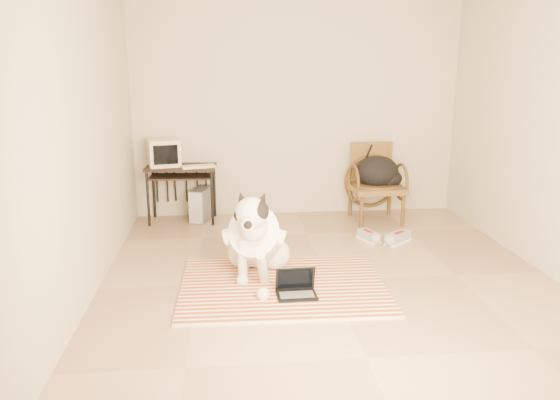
{
  "coord_description": "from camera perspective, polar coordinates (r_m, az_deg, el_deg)",
  "views": [
    {
      "loc": [
        -0.88,
        -4.46,
        1.9
      ],
      "look_at": [
        -0.42,
        0.13,
        0.71
      ],
      "focal_mm": 35.0,
      "sensor_mm": 36.0,
      "label": 1
    }
  ],
  "objects": [
    {
      "name": "pc_tower",
      "position": [
        6.71,
        -8.19,
        -0.41
      ],
      "size": [
        0.3,
        0.46,
        0.4
      ],
      "color": "#4F4F52",
      "rests_on": "floor"
    },
    {
      "name": "desk_keyboard",
      "position": [
        6.45,
        -8.54,
        3.48
      ],
      "size": [
        0.41,
        0.24,
        0.03
      ],
      "primitive_type": "cube",
      "rotation": [
        0.0,
        0.0,
        0.28
      ],
      "color": "beige",
      "rests_on": "computer_desk"
    },
    {
      "name": "sneaker_left",
      "position": [
        5.99,
        9.25,
        -3.78
      ],
      "size": [
        0.22,
        0.32,
        0.11
      ],
      "color": "white",
      "rests_on": "floor"
    },
    {
      "name": "rug",
      "position": [
        4.76,
        0.31,
        -8.98
      ],
      "size": [
        1.78,
        1.37,
        0.02
      ],
      "color": "red",
      "rests_on": "floor"
    },
    {
      "name": "computer_desk",
      "position": [
        6.59,
        -10.28,
        2.68
      ],
      "size": [
        0.84,
        0.5,
        0.68
      ],
      "color": "black",
      "rests_on": "floor"
    },
    {
      "name": "rattan_chair",
      "position": [
        6.7,
        9.94,
        1.81
      ],
      "size": [
        0.62,
        0.6,
        0.92
      ],
      "color": "brown",
      "rests_on": "floor"
    },
    {
      "name": "laptop",
      "position": [
        4.55,
        1.69,
        -9.2
      ],
      "size": [
        0.33,
        0.24,
        0.23
      ],
      "color": "black",
      "rests_on": "rug"
    },
    {
      "name": "backpack",
      "position": [
        6.6,
        10.32,
        2.82
      ],
      "size": [
        0.55,
        0.42,
        0.38
      ],
      "color": "black",
      "rests_on": "rattan_chair"
    },
    {
      "name": "dog",
      "position": [
        4.88,
        -2.48,
        -4.12
      ],
      "size": [
        0.59,
        1.22,
        0.87
      ],
      "color": "silver",
      "rests_on": "rug"
    },
    {
      "name": "wall_left",
      "position": [
        4.63,
        -19.81,
        6.76
      ],
      "size": [
        0.0,
        4.5,
        4.5
      ],
      "primitive_type": "plane",
      "rotation": [
        1.57,
        0.0,
        1.57
      ],
      "color": "#BCB19A",
      "rests_on": "floor"
    },
    {
      "name": "wall_right",
      "position": [
        5.33,
        27.24,
        6.93
      ],
      "size": [
        0.0,
        4.5,
        4.5
      ],
      "primitive_type": "plane",
      "rotation": [
        1.57,
        0.0,
        -1.57
      ],
      "color": "#BCB19A",
      "rests_on": "floor"
    },
    {
      "name": "floor",
      "position": [
        4.92,
        5.11,
        -8.33
      ],
      "size": [
        4.5,
        4.5,
        0.0
      ],
      "primitive_type": "plane",
      "color": "#9F7F61",
      "rests_on": "ground"
    },
    {
      "name": "crt_monitor",
      "position": [
        6.6,
        -12.04,
        4.87
      ],
      "size": [
        0.42,
        0.41,
        0.32
      ],
      "color": "beige",
      "rests_on": "computer_desk"
    },
    {
      "name": "wall_back",
      "position": [
        6.79,
        1.79,
        9.76
      ],
      "size": [
        4.5,
        0.0,
        4.5
      ],
      "primitive_type": "plane",
      "rotation": [
        1.57,
        0.0,
        0.0
      ],
      "color": "#BCB19A",
      "rests_on": "floor"
    },
    {
      "name": "sneaker_right",
      "position": [
        5.98,
        12.2,
        -3.94
      ],
      "size": [
        0.34,
        0.31,
        0.11
      ],
      "color": "white",
      "rests_on": "floor"
    },
    {
      "name": "wall_front",
      "position": [
        2.44,
        15.65,
        0.9
      ],
      "size": [
        4.5,
        0.0,
        4.5
      ],
      "primitive_type": "plane",
      "rotation": [
        -1.57,
        0.0,
        0.0
      ],
      "color": "#BCB19A",
      "rests_on": "floor"
    }
  ]
}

